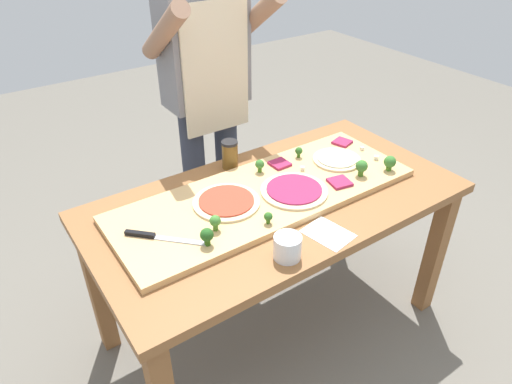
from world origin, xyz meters
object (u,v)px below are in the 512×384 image
broccoli_floret_back_mid (215,221)px  sauce_jar (230,155)px  cheese_crumble_b (362,149)px  cheese_crumble_c (376,158)px  pizza_slice_center (280,164)px  cook_center (207,84)px  pizza_slice_near_left (340,182)px  pizza_whole_beet_magenta (294,190)px  broccoli_floret_front_left (299,151)px  chefs_knife (154,236)px  cheese_crumble_a (302,169)px  pizza_whole_tomato_red (226,202)px  broccoli_floret_back_left (268,217)px  broccoli_floret_front_mid (362,167)px  broccoli_floret_center_right (390,162)px  flour_cup (287,248)px  pizza_whole_cheese_artichoke (337,159)px  prep_table (276,218)px  pizza_slice_far_left (342,142)px  broccoli_floret_back_right (260,165)px  recipe_note (328,233)px  broccoli_floret_front_right (207,235)px

broccoli_floret_back_mid → sauce_jar: sauce_jar is taller
cheese_crumble_b → cheese_crumble_c: 0.10m
pizza_slice_center → cook_center: bearing=97.1°
pizza_slice_near_left → sauce_jar: (-0.28, 0.41, 0.03)m
pizza_whole_beet_magenta → broccoli_floret_front_left: broccoli_floret_front_left is taller
chefs_knife → cheese_crumble_a: 0.72m
pizza_whole_tomato_red → broccoli_floret_back_left: broccoli_floret_back_left is taller
broccoli_floret_front_left → broccoli_floret_back_mid: 0.63m
broccoli_floret_back_left → broccoli_floret_front_mid: (0.52, 0.05, 0.02)m
pizza_whole_beet_magenta → broccoli_floret_center_right: broccoli_floret_center_right is taller
broccoli_floret_back_mid → sauce_jar: size_ratio=0.47×
broccoli_floret_back_left → cheese_crumble_b: 0.72m
pizza_slice_near_left → broccoli_floret_front_mid: broccoli_floret_front_mid is taller
pizza_whole_tomato_red → sauce_jar: sauce_jar is taller
cheese_crumble_b → flour_cup: (-0.73, -0.37, 0.00)m
pizza_whole_cheese_artichoke → pizza_slice_center: 0.26m
pizza_whole_tomato_red → pizza_slice_near_left: 0.48m
pizza_slice_near_left → prep_table: bearing=159.8°
pizza_slice_far_left → cook_center: size_ratio=0.05×
broccoli_floret_center_right → cook_center: bearing=117.5°
prep_table → flour_cup: flour_cup is taller
broccoli_floret_back_right → broccoli_floret_center_right: (0.47, -0.30, 0.00)m
broccoli_floret_back_left → cheese_crumble_c: bearing=9.1°
pizza_whole_tomato_red → recipe_note: (0.22, -0.34, -0.03)m
broccoli_floret_front_mid → broccoli_floret_front_right: 0.76m
broccoli_floret_front_right → cheese_crumble_a: broccoli_floret_front_right is taller
pizza_slice_center → recipe_note: pizza_slice_center is taller
pizza_slice_center → broccoli_floret_center_right: (0.36, -0.30, 0.03)m
cook_center → broccoli_floret_center_right: bearing=-62.5°
cheese_crumble_a → flour_cup: (-0.38, -0.38, 0.00)m
pizza_whole_cheese_artichoke → pizza_slice_near_left: 0.19m
broccoli_floret_front_right → cook_center: (0.47, 0.81, 0.19)m
pizza_slice_center → cheese_crumble_c: cheese_crumble_c is taller
flour_cup → pizza_whole_cheese_artichoke: bearing=32.9°
prep_table → cheese_crumble_b: size_ratio=100.67×
broccoli_floret_front_left → cheese_crumble_b: bearing=-21.7°
pizza_whole_tomato_red → pizza_whole_beet_magenta: bearing=-17.7°
prep_table → flour_cup: (-0.18, -0.31, 0.14)m
broccoli_floret_back_left → broccoli_floret_front_right: (-0.24, 0.02, 0.01)m
broccoli_floret_front_right → recipe_note: 0.44m
pizza_slice_near_left → broccoli_floret_front_right: size_ratio=1.25×
broccoli_floret_center_right → pizza_whole_tomato_red: bearing=165.5°
cheese_crumble_a → pizza_whole_tomato_red: bearing=-176.1°
cheese_crumble_b → cheese_crumble_c: bearing=-97.0°
broccoli_floret_front_mid → sauce_jar: sauce_jar is taller
pizza_slice_near_left → broccoli_floret_back_mid: (-0.58, 0.02, 0.03)m
broccoli_floret_front_left → flour_cup: (-0.44, -0.48, -0.02)m
broccoli_floret_front_mid → cook_center: bearing=110.6°
flour_cup → broccoli_floret_back_mid: bearing=120.7°
broccoli_floret_back_right → cook_center: bearing=85.2°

